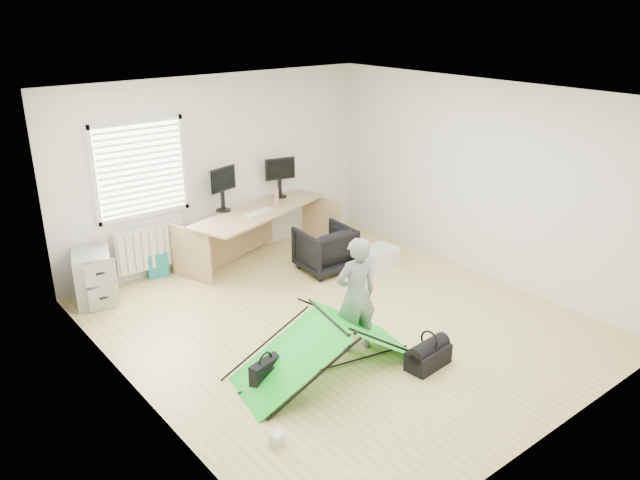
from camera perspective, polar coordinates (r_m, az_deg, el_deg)
ground at (r=7.61m, az=1.90°, el=-7.54°), size 5.50×5.50×0.00m
back_wall at (r=9.24m, az=-9.23°, el=6.40°), size 5.00×0.02×2.70m
window at (r=8.64m, az=-16.09°, el=6.22°), size 1.20×0.06×1.20m
radiator at (r=8.94m, az=-15.29°, el=-0.65°), size 1.00×0.12×0.60m
desk at (r=9.27m, az=-5.41°, el=0.46°), size 2.45×1.42×0.80m
filing_cabinet at (r=8.46m, az=-20.01°, el=-3.22°), size 0.61×0.70×0.69m
monitor_left at (r=9.08m, az=-8.91°, el=4.08°), size 0.51×0.23×0.47m
monitor_right at (r=9.64m, az=-3.71°, el=5.23°), size 0.49×0.21×0.46m
keyboard at (r=8.99m, az=-5.56°, el=2.56°), size 0.47×0.26×0.02m
thermos at (r=9.31m, az=-4.02°, el=4.02°), size 0.09×0.09×0.25m
office_chair at (r=8.89m, az=0.46°, el=-0.82°), size 0.76×0.78×0.66m
person at (r=6.79m, az=3.32°, el=-5.02°), size 0.54×0.43×1.32m
kite at (r=6.56m, az=0.71°, el=-9.44°), size 2.14×1.27×0.62m
storage_crate at (r=9.09m, az=5.32°, el=-1.63°), size 0.56×0.41×0.30m
tote_bag at (r=9.04m, az=-14.64°, el=-2.26°), size 0.30×0.17×0.34m
laptop_bag at (r=6.42m, az=-4.98°, el=-12.04°), size 0.40×0.21×0.29m
white_box at (r=5.74m, az=-3.91°, el=-17.67°), size 0.13×0.13×0.11m
duffel_bag at (r=6.81m, az=9.87°, el=-10.52°), size 0.53×0.30×0.22m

